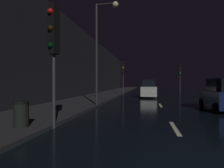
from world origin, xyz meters
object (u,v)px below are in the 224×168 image
at_px(streetlamp_overhead, 102,38).
at_px(car_approaching_headlights, 148,89).
at_px(car_parked_right_near, 222,96).
at_px(trash_bin_curbside, 21,114).
at_px(traffic_light_far_right, 180,72).
at_px(traffic_light_near_left, 53,39).
at_px(traffic_light_far_left, 123,71).

bearing_deg(streetlamp_overhead, car_approaching_headlights, 70.33).
bearing_deg(car_parked_right_near, trash_bin_curbside, 126.77).
distance_m(traffic_light_far_right, car_parked_right_near, 19.65).
xyz_separation_m(traffic_light_near_left, traffic_light_far_right, (9.00, 25.71, 0.18)).
bearing_deg(traffic_light_far_right, car_parked_right_near, 0.92).
xyz_separation_m(streetlamp_overhead, car_approaching_headlights, (3.38, 9.45, -4.00)).
relative_size(traffic_light_near_left, traffic_light_far_left, 0.96).
bearing_deg(car_approaching_headlights, traffic_light_near_left, -13.18).
bearing_deg(streetlamp_overhead, trash_bin_curbside, -100.44).
height_order(traffic_light_far_left, streetlamp_overhead, streetlamp_overhead).
relative_size(traffic_light_far_left, trash_bin_curbside, 5.28).
xyz_separation_m(traffic_light_far_left, streetlamp_overhead, (0.24, -13.94, 1.40)).
height_order(traffic_light_near_left, car_parked_right_near, traffic_light_near_left).
distance_m(traffic_light_far_right, streetlamp_overhead, 21.14).
relative_size(traffic_light_far_left, car_approaching_headlights, 1.17).
distance_m(traffic_light_near_left, traffic_light_far_left, 20.41).
bearing_deg(trash_bin_curbside, streetlamp_overhead, 79.56).
xyz_separation_m(traffic_light_near_left, streetlamp_overhead, (0.35, 6.47, 1.55)).
distance_m(streetlamp_overhead, car_approaching_headlights, 10.81).
height_order(traffic_light_near_left, trash_bin_curbside, traffic_light_near_left).
bearing_deg(car_approaching_headlights, trash_bin_curbside, -15.83).
relative_size(traffic_light_near_left, trash_bin_curbside, 5.08).
bearing_deg(trash_bin_curbside, traffic_light_far_left, 87.12).
xyz_separation_m(traffic_light_far_left, car_approaching_headlights, (3.62, -4.49, -2.60)).
bearing_deg(traffic_light_near_left, streetlamp_overhead, -171.61).
relative_size(trash_bin_curbside, car_parked_right_near, 0.23).
distance_m(traffic_light_far_left, car_parked_right_near, 16.52).
bearing_deg(traffic_light_far_right, traffic_light_near_left, -16.03).
relative_size(traffic_light_far_right, car_approaching_headlights, 1.17).
bearing_deg(traffic_light_far_right, car_approaching_headlights, -25.06).
relative_size(streetlamp_overhead, car_parked_right_near, 1.89).
xyz_separation_m(traffic_light_near_left, traffic_light_far_left, (0.11, 20.41, 0.15)).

